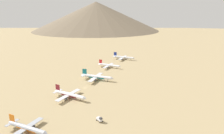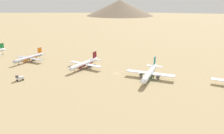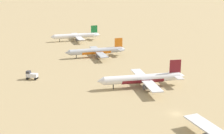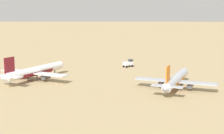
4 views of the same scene
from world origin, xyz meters
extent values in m
plane|color=tan|center=(0.00, 0.00, 0.00)|extent=(1800.00, 1800.00, 0.00)
cone|color=white|center=(-26.77, -136.39, 3.72)|extent=(2.84, 3.32, 3.03)
cube|color=#197A38|center=(-23.60, -136.79, 7.66)|extent=(4.87, 0.92, 6.20)
cube|color=silver|center=(-24.13, -136.73, 4.06)|extent=(4.15, 10.90, 0.32)
cylinder|color=#B2B7C1|center=(-5.06, -86.69, 3.67)|extent=(31.64, 7.85, 3.32)
cone|color=#B2B7C1|center=(11.90, -89.17, 3.67)|extent=(3.24, 3.63, 3.26)
cone|color=#B2B7C1|center=(-21.85, -84.23, 3.67)|extent=(2.86, 3.31, 2.99)
cube|color=orange|center=(-18.74, -84.69, 7.57)|extent=(4.80, 1.00, 6.12)
cube|color=#A4A8B2|center=(-19.26, -84.61, 4.01)|extent=(4.29, 10.79, 0.31)
cube|color=#A4A8B2|center=(-6.36, -86.50, 3.09)|extent=(8.64, 30.06, 0.39)
cylinder|color=#4C4C54|center=(-4.91, -81.41, 1.89)|extent=(3.93, 2.52, 2.01)
cylinder|color=#4C4C54|center=(-6.43, -91.79, 1.89)|extent=(3.93, 2.52, 2.01)
cylinder|color=black|center=(6.77, -88.42, 1.67)|extent=(0.38, 0.38, 3.34)
cylinder|color=black|center=(-6.90, -84.12, 1.67)|extent=(0.38, 0.38, 3.34)
cylinder|color=black|center=(-7.56, -88.62, 1.67)|extent=(0.38, 0.38, 3.34)
cylinder|color=orange|center=(-5.06, -86.69, 3.42)|extent=(17.62, 5.80, 3.33)
cylinder|color=white|center=(-3.27, -29.09, 3.93)|extent=(33.61, 10.87, 3.55)
cone|color=white|center=(14.60, -33.13, 3.93)|extent=(3.68, 4.05, 3.48)
cone|color=white|center=(-20.95, -25.10, 3.93)|extent=(3.26, 3.69, 3.20)
cube|color=maroon|center=(-17.67, -25.84, 8.09)|extent=(5.09, 1.45, 6.54)
cube|color=silver|center=(-18.22, -25.72, 4.28)|extent=(5.39, 11.60, 0.34)
cube|color=silver|center=(-4.63, -28.78, 3.30)|extent=(11.56, 32.03, 0.42)
cylinder|color=#4C4C54|center=(-2.67, -23.48, 2.02)|extent=(4.30, 2.96, 2.15)
cylinder|color=#4C4C54|center=(-5.14, -34.42, 2.02)|extent=(4.30, 2.96, 2.15)
cylinder|color=black|center=(9.21, -31.91, 1.79)|extent=(0.41, 0.41, 3.57)
cylinder|color=black|center=(-5.01, -26.21, 1.79)|extent=(0.41, 0.41, 3.57)
cylinder|color=black|center=(-6.08, -30.95, 1.79)|extent=(0.41, 0.41, 3.57)
cylinder|color=maroon|center=(-3.27, -29.09, 3.66)|extent=(18.84, 7.55, 3.56)
cylinder|color=white|center=(3.89, 26.66, 4.34)|extent=(37.33, 6.07, 3.92)
cone|color=white|center=(24.09, 25.49, 4.34)|extent=(3.52, 4.03, 3.84)
cone|color=white|center=(-16.10, 27.83, 4.34)|extent=(3.09, 3.69, 3.53)
cube|color=#14727F|center=(-12.39, 27.61, 8.93)|extent=(5.69, 0.69, 7.23)
cube|color=silver|center=(-13.01, 27.65, 4.73)|extent=(4.02, 12.56, 0.37)
cube|color=silver|center=(2.35, 26.75, 3.65)|extent=(7.19, 35.34, 0.46)
cylinder|color=#4C4C54|center=(3.53, 32.89, 2.23)|extent=(4.47, 2.62, 2.37)
cylinder|color=#4C4C54|center=(2.81, 20.52, 2.23)|extent=(4.47, 2.62, 2.37)
cylinder|color=black|center=(17.99, 25.84, 1.97)|extent=(0.45, 0.45, 3.94)
cylinder|color=black|center=(1.47, 29.49, 1.97)|extent=(0.45, 0.45, 3.94)
cylinder|color=black|center=(1.16, 24.13, 1.97)|extent=(0.45, 0.45, 3.94)
cylinder|color=#14727F|center=(3.89, 26.66, 4.04)|extent=(20.64, 5.11, 3.93)
cube|color=silver|center=(37.84, -59.77, 1.95)|extent=(5.56, 4.90, 1.70)
cube|color=#333338|center=(39.22, -60.76, 3.35)|extent=(2.67, 2.73, 1.10)
cylinder|color=black|center=(40.11, -59.99, 0.55)|extent=(1.10, 0.93, 1.10)
cylinder|color=black|center=(38.77, -61.86, 0.55)|extent=(1.10, 0.93, 1.10)
cylinder|color=black|center=(36.90, -57.68, 0.55)|extent=(1.10, 0.93, 1.10)
cylinder|color=black|center=(35.56, -59.55, 0.55)|extent=(1.10, 0.93, 1.10)
cone|color=#7A6854|center=(-640.98, -192.80, 28.58)|extent=(252.26, 252.26, 57.15)
camera|label=1|loc=(82.75, -182.43, 80.02)|focal=31.18mm
camera|label=2|loc=(151.33, 48.56, 54.32)|focal=34.37mm
camera|label=3|loc=(62.33, 82.53, 46.02)|focal=50.68mm
camera|label=4|loc=(-124.75, -93.06, 27.87)|focal=52.35mm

